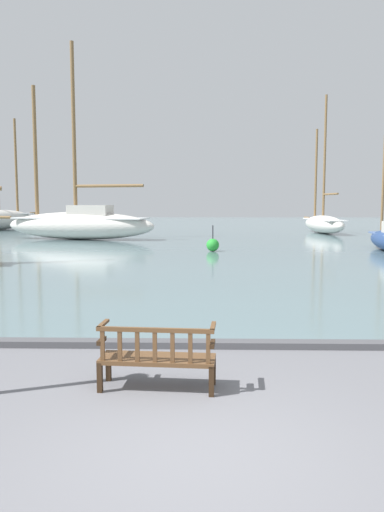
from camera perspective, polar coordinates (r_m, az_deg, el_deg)
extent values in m
plane|color=slate|center=(5.54, 0.76, -21.71)|extent=(160.00, 160.00, 0.00)
cube|color=slate|center=(48.97, 1.25, 3.08)|extent=(100.00, 80.00, 0.08)
cube|color=#4C4C50|center=(9.11, 0.99, -10.02)|extent=(40.00, 0.30, 0.12)
cube|color=#322113|center=(7.54, -9.52, -12.37)|extent=(0.08, 0.08, 0.42)
cube|color=#322113|center=(7.31, 2.45, -12.89)|extent=(0.08, 0.08, 0.42)
cube|color=#322113|center=(7.13, -10.49, -13.48)|extent=(0.08, 0.08, 0.42)
cube|color=#322113|center=(6.88, 2.24, -14.11)|extent=(0.08, 0.08, 0.42)
cube|color=brown|center=(7.11, -3.95, -11.67)|extent=(1.63, 0.64, 0.06)
cube|color=brown|center=(6.77, -4.29, -8.44)|extent=(1.60, 0.17, 0.06)
cube|color=brown|center=(6.99, -10.19, -10.05)|extent=(0.06, 0.04, 0.41)
cube|color=brown|center=(6.93, -8.25, -10.16)|extent=(0.06, 0.04, 0.41)
cube|color=brown|center=(6.88, -6.27, -10.26)|extent=(0.06, 0.04, 0.41)
cube|color=brown|center=(6.83, -4.27, -10.34)|extent=(0.06, 0.04, 0.41)
cube|color=brown|center=(6.80, -2.24, -10.42)|extent=(0.06, 0.04, 0.41)
cube|color=brown|center=(6.77, -0.19, -10.48)|extent=(0.06, 0.04, 0.41)
cube|color=brown|center=(6.75, 1.87, -10.54)|extent=(0.06, 0.04, 0.41)
cube|color=#322113|center=(7.11, -10.30, -9.51)|extent=(0.08, 0.30, 0.06)
cube|color=brown|center=(7.14, -10.13, -7.66)|extent=(0.09, 0.47, 0.04)
cube|color=#322113|center=(6.86, 2.36, -10.00)|extent=(0.08, 0.30, 0.06)
cube|color=brown|center=(6.89, 2.41, -8.07)|extent=(0.09, 0.47, 0.04)
cylinder|color=brown|center=(30.25, 21.02, 7.67)|extent=(0.14, 0.14, 5.41)
ellipsoid|color=silver|center=(35.37, -12.72, 3.40)|extent=(11.14, 4.97, 1.90)
cube|color=white|center=(35.35, -12.74, 4.24)|extent=(9.73, 4.04, 0.08)
cube|color=beige|center=(34.98, -11.56, 5.02)|extent=(3.13, 2.04, 0.85)
cylinder|color=brown|center=(35.80, -13.36, 13.74)|extent=(0.26, 0.26, 11.75)
cylinder|color=brown|center=(34.41, -9.51, 7.91)|extent=(4.88, 1.32, 0.21)
cylinder|color=brown|center=(37.10, -17.47, 11.26)|extent=(0.26, 0.26, 9.05)
cylinder|color=brown|center=(52.77, -19.47, 9.64)|extent=(0.24, 0.24, 9.22)
cylinder|color=brown|center=(54.80, -17.58, 4.71)|extent=(0.59, 1.37, 0.19)
ellipsoid|color=silver|center=(43.20, 14.81, 3.52)|extent=(2.62, 8.38, 1.48)
cube|color=white|center=(43.18, 14.83, 4.06)|extent=(2.05, 7.35, 0.08)
cylinder|color=brown|center=(43.52, 14.93, 10.81)|extent=(0.20, 0.20, 10.16)
cylinder|color=brown|center=(41.75, 15.55, 6.83)|extent=(0.43, 3.40, 0.16)
cylinder|color=brown|center=(45.59, 13.98, 9.09)|extent=(0.20, 0.20, 7.73)
cylinder|color=brown|center=(47.86, 13.00, 4.30)|extent=(0.28, 1.57, 0.16)
sphere|color=green|center=(26.00, 2.39, 1.26)|extent=(0.66, 0.66, 0.66)
cylinder|color=#2D2D33|center=(25.95, 2.39, 2.76)|extent=(0.06, 0.06, 0.70)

